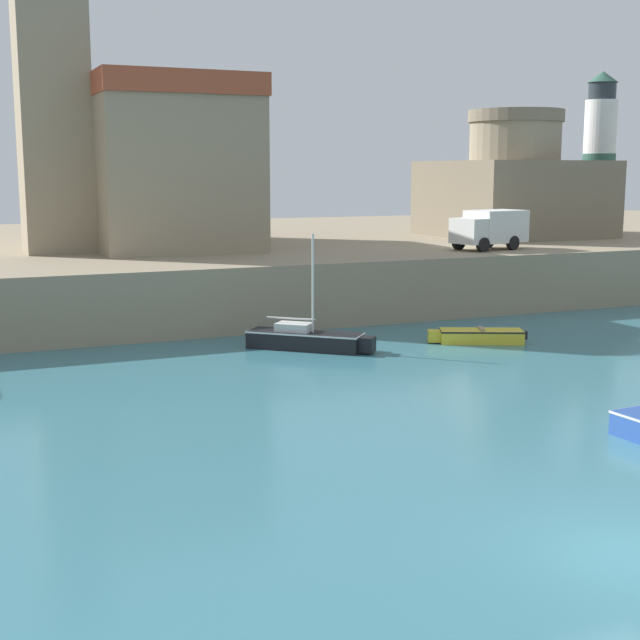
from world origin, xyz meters
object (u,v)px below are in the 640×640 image
at_px(lighthouse, 599,155).
at_px(fortress, 513,189).
at_px(sailboat_black_6, 307,339).
at_px(church, 142,153).
at_px(truck_on_quay, 490,228).
at_px(dinghy_yellow_4, 479,336).

bearing_deg(lighthouse, fortress, -173.00).
distance_m(sailboat_black_6, church, 19.61).
height_order(fortress, truck_on_quay, fortress).
bearing_deg(fortress, sailboat_black_6, -143.47).
xyz_separation_m(church, lighthouse, (32.99, -0.33, 0.07)).
height_order(lighthouse, truck_on_quay, lighthouse).
bearing_deg(dinghy_yellow_4, sailboat_black_6, 167.87).
height_order(sailboat_black_6, fortress, fortress).
xyz_separation_m(sailboat_black_6, fortress, (21.99, 16.29, 5.86)).
bearing_deg(fortress, lighthouse, 7.00).
bearing_deg(sailboat_black_6, church, 99.65).
xyz_separation_m(sailboat_black_6, lighthouse, (29.99, 17.27, 8.19)).
bearing_deg(fortress, church, 177.00).
relative_size(dinghy_yellow_4, truck_on_quay, 0.91).
distance_m(dinghy_yellow_4, sailboat_black_6, 7.78).
bearing_deg(sailboat_black_6, truck_on_quay, 28.38).
distance_m(dinghy_yellow_4, fortress, 23.76).
bearing_deg(church, dinghy_yellow_4, -61.14).
height_order(sailboat_black_6, church, church).
xyz_separation_m(dinghy_yellow_4, sailboat_black_6, (-7.61, 1.64, 0.15)).
bearing_deg(truck_on_quay, lighthouse, 31.33).
distance_m(dinghy_yellow_4, truck_on_quay, 12.28).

